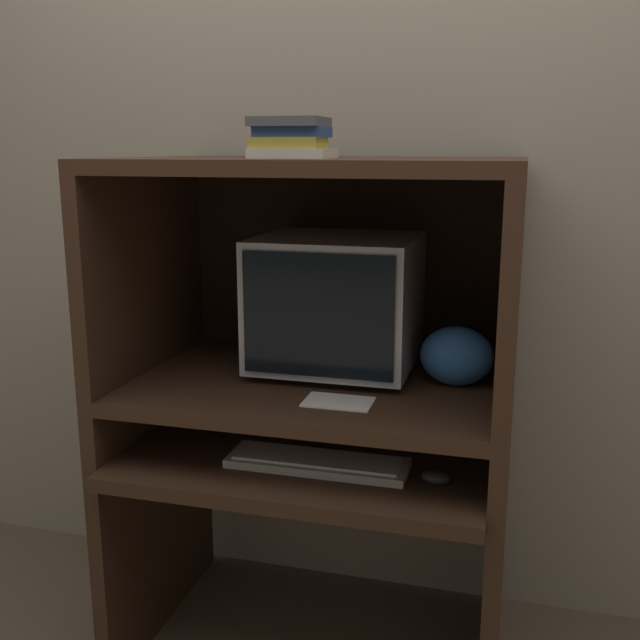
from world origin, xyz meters
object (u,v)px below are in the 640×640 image
at_px(snack_bag, 457,356).
at_px(book_stack, 291,138).
at_px(crt_monitor, 337,301).
at_px(keyboard, 318,462).
at_px(mouse, 436,477).

relative_size(snack_bag, book_stack, 1.00).
distance_m(crt_monitor, keyboard, 0.44).
bearing_deg(book_stack, keyboard, -42.90).
height_order(crt_monitor, book_stack, book_stack).
bearing_deg(keyboard, book_stack, 137.10).
bearing_deg(book_stack, mouse, -14.55).
bearing_deg(snack_bag, keyboard, -145.24).
height_order(crt_monitor, keyboard, crt_monitor).
bearing_deg(keyboard, crt_monitor, 94.22).
distance_m(mouse, snack_bag, 0.33).
relative_size(crt_monitor, snack_bag, 2.25).
xyz_separation_m(keyboard, book_stack, (-0.09, 0.08, 0.77)).
bearing_deg(crt_monitor, mouse, -42.54).
xyz_separation_m(crt_monitor, mouse, (0.31, -0.28, -0.34)).
relative_size(keyboard, snack_bag, 2.39).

